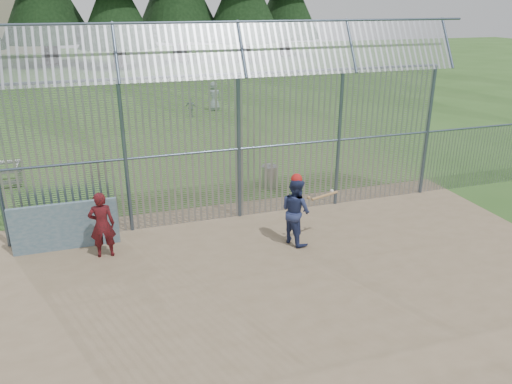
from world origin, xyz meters
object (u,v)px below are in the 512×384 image
object	(u,v)px
dugout_wall	(65,226)
batter	(296,211)
onlooker	(102,225)
trash_can	(270,176)

from	to	relation	value
dugout_wall	batter	bearing A→B (deg)	-14.44
batter	onlooker	world-z (taller)	batter
batter	dugout_wall	bearing A→B (deg)	55.51
batter	onlooker	distance (m)	4.67
dugout_wall	trash_can	size ratio (longest dim) A/B	3.05
onlooker	trash_can	xyz separation A→B (m)	(5.33, 3.23, -0.46)
onlooker	trash_can	distance (m)	6.25
onlooker	dugout_wall	bearing A→B (deg)	-35.06
batter	trash_can	world-z (taller)	batter
dugout_wall	trash_can	distance (m)	6.70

